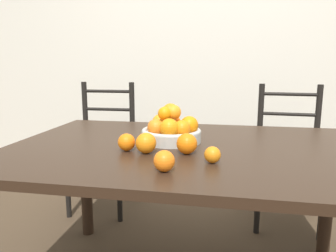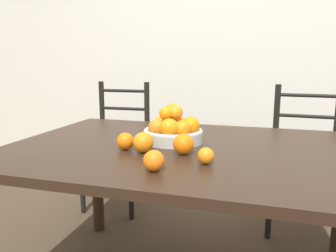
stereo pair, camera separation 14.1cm
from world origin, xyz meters
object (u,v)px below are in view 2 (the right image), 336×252
at_px(orange_loose_2, 206,156).
at_px(orange_loose_4, 154,161).
at_px(orange_loose_1, 143,142).
at_px(fruit_bowl, 173,129).
at_px(orange_loose_3, 184,144).
at_px(orange_loose_0, 125,141).
at_px(chair_right, 304,162).
at_px(chair_left, 118,147).

relative_size(orange_loose_2, orange_loose_4, 0.84).
bearing_deg(orange_loose_2, orange_loose_1, 163.10).
xyz_separation_m(fruit_bowl, orange_loose_2, (0.20, -0.29, -0.03)).
bearing_deg(fruit_bowl, orange_loose_3, -62.79).
distance_m(orange_loose_1, orange_loose_2, 0.28).
height_order(orange_loose_2, orange_loose_4, orange_loose_4).
relative_size(fruit_bowl, orange_loose_0, 3.79).
xyz_separation_m(orange_loose_0, orange_loose_2, (0.35, -0.10, -0.01)).
bearing_deg(orange_loose_0, orange_loose_1, -13.82).
xyz_separation_m(orange_loose_0, orange_loose_3, (0.25, -0.00, 0.01)).
height_order(orange_loose_0, chair_right, chair_right).
height_order(orange_loose_2, chair_right, chair_right).
bearing_deg(chair_right, orange_loose_0, -125.81).
bearing_deg(chair_left, orange_loose_3, -53.82).
distance_m(fruit_bowl, chair_left, 1.09).
relative_size(fruit_bowl, orange_loose_1, 3.27).
bearing_deg(orange_loose_4, orange_loose_1, 119.13).
relative_size(orange_loose_4, chair_left, 0.08).
bearing_deg(orange_loose_4, chair_right, 63.45).
xyz_separation_m(orange_loose_3, orange_loose_4, (-0.05, -0.23, -0.01)).
bearing_deg(orange_loose_1, orange_loose_2, -16.90).
height_order(fruit_bowl, orange_loose_4, fruit_bowl).
distance_m(orange_loose_2, orange_loose_3, 0.15).
xyz_separation_m(orange_loose_0, chair_left, (-0.51, 0.99, -0.31)).
relative_size(orange_loose_0, orange_loose_4, 1.00).
xyz_separation_m(orange_loose_4, chair_left, (-0.71, 1.22, -0.31)).
bearing_deg(orange_loose_3, orange_loose_2, -44.36).
relative_size(orange_loose_1, orange_loose_3, 1.00).
bearing_deg(orange_loose_1, orange_loose_4, -60.87).
height_order(orange_loose_3, orange_loose_4, orange_loose_3).
distance_m(orange_loose_3, chair_right, 1.18).
xyz_separation_m(orange_loose_3, chair_right, (0.56, 0.99, -0.32)).
distance_m(orange_loose_1, chair_left, 1.22).
relative_size(fruit_bowl, orange_loose_4, 3.79).
bearing_deg(chair_right, orange_loose_2, -109.18).
distance_m(orange_loose_3, orange_loose_4, 0.23).
height_order(orange_loose_0, orange_loose_3, orange_loose_3).
height_order(orange_loose_1, chair_left, chair_left).
bearing_deg(orange_loose_3, chair_left, 127.34).
relative_size(orange_loose_2, orange_loose_3, 0.73).
relative_size(orange_loose_3, orange_loose_4, 1.16).
distance_m(orange_loose_2, orange_loose_4, 0.20).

